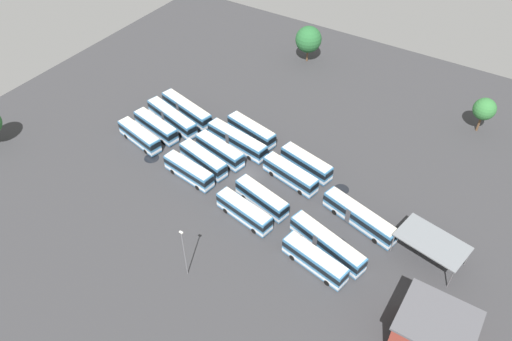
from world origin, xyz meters
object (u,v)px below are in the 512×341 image
Objects in this scene: bus_row2_slot4 at (306,163)px; bus_row2_slot0 at (244,212)px; bus_row1_slot0 at (189,171)px; bus_row1_slot2 at (220,150)px; bus_row2_slot1 at (262,198)px; bus_row3_slot0 at (315,260)px; bus_row0_slot1 at (156,126)px; bus_row3_slot1 at (327,243)px; bus_row1_slot4 at (251,131)px; lamp_post_mid_lot at (184,252)px; bus_row0_slot0 at (140,136)px; bus_row1_slot3 at (237,140)px; tree_south_edge at (485,109)px; bus_row1_slot1 at (203,160)px; depot_building at (433,333)px; bus_row3_slot3 at (359,217)px; tree_northwest at (308,39)px; bus_row0_slot2 at (172,118)px; maintenance_shelter at (433,242)px; bus_row0_slot3 at (186,109)px; bus_row2_slot3 at (290,174)px.

bus_row2_slot0 is at bearing -100.75° from bus_row2_slot4.
bus_row1_slot2 is (1.41, 7.64, 0.00)m from bus_row1_slot0.
bus_row2_slot1 is 0.96× the size of bus_row3_slot0.
bus_row3_slot1 is at bearing -11.22° from bus_row0_slot1.
bus_row1_slot0 is 0.94× the size of bus_row1_slot4.
lamp_post_mid_lot is (-15.70, -15.11, 3.46)m from bus_row3_slot1.
bus_row0_slot0 and bus_row1_slot4 have the same top height.
bus_row1_slot3 is 1.83× the size of tree_south_edge.
bus_row2_slot4 is (14.49, 1.31, -0.00)m from bus_row1_slot3.
bus_row0_slot0 is at bearing -175.82° from bus_row1_slot1.
bus_row1_slot2 is 28.48m from bus_row3_slot1.
bus_row1_slot3 is at bearing -141.25° from tree_south_edge.
bus_row1_slot1 is at bearing 161.65° from bus_row3_slot0.
tree_south_edge is at bearing 57.86° from bus_row2_slot1.
bus_row0_slot1 is 65.02m from tree_south_edge.
bus_row1_slot0 is at bearing 176.91° from bus_row3_slot1.
bus_row2_slot1 is 33.75m from depot_building.
bus_row2_slot1 and bus_row2_slot4 have the same top height.
bus_row0_slot1 and bus_row3_slot3 have the same top height.
depot_building is (46.91, -8.65, 1.48)m from bus_row1_slot0.
bus_row1_slot2 and bus_row3_slot0 have the same top height.
bus_row1_slot0 and bus_row1_slot3 have the same top height.
bus_row0_slot1 and bus_row3_slot0 have the same top height.
bus_row0_slot1 is 14.35m from bus_row1_slot1.
tree_northwest reaches higher than bus_row1_slot3.
bus_row0_slot2 is 14.60m from bus_row1_slot2.
bus_row3_slot1 is at bearing -27.33° from bus_row1_slot3.
lamp_post_mid_lot is at bearing -59.01° from bus_row1_slot1.
bus_row0_slot0 is 0.79× the size of bus_row1_slot3.
bus_row2_slot0 and bus_row2_slot4 have the same top height.
bus_row2_slot0 is (13.48, -6.71, -0.00)m from bus_row1_slot1.
bus_row0_slot2 is 29.13m from bus_row2_slot1.
maintenance_shelter is at bearing 27.47° from bus_row3_slot1.
bus_row0_slot1 is 62.52m from depot_building.
bus_row1_slot1 is at bearing -104.24° from bus_row1_slot3.
bus_row1_slot2 is at bearing -27.35° from bus_row0_slot3.
bus_row3_slot0 is at bearing -49.36° from bus_row2_slot3.
bus_row0_slot3 is at bearing 152.65° from bus_row1_slot2.
bus_row1_slot4 and bus_row2_slot0 have the same top height.
maintenance_shelter is (39.04, -10.19, 2.00)m from bus_row1_slot4.
bus_row1_slot3 is (16.76, 9.13, 0.00)m from bus_row0_slot0.
bus_row3_slot0 is (12.38, -14.43, -0.00)m from bus_row2_slot3.
bus_row3_slot3 is (16.56, 9.10, 0.00)m from bus_row2_slot0.
bus_row2_slot3 is at bearing 150.37° from depot_building.
tree_south_edge is (23.66, 29.31, 3.48)m from bus_row2_slot4.
bus_row1_slot1 is 3.95m from bus_row1_slot2.
bus_row0_slot1 is at bearing -106.16° from tree_northwest.
bus_row0_slot1 is 31.23m from bus_row2_slot4.
bus_row1_slot3 is 13.76m from bus_row2_slot3.
bus_row1_slot1 is 8.31m from bus_row1_slot3.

